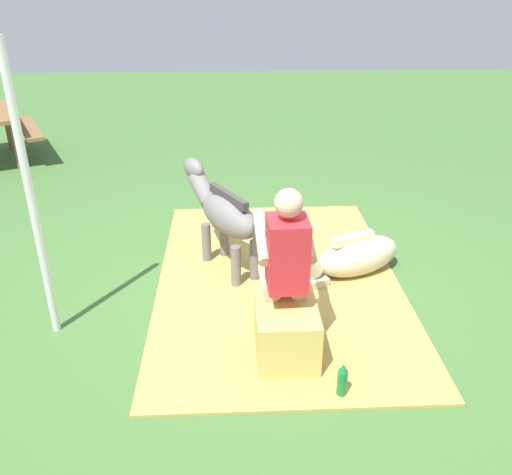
{
  "coord_description": "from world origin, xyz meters",
  "views": [
    {
      "loc": [
        -4.09,
        0.31,
        2.59
      ],
      "look_at": [
        0.03,
        0.11,
        0.55
      ],
      "focal_mm": 37.7,
      "sensor_mm": 36.0,
      "label": 1
    }
  ],
  "objects_px": {
    "hay_bale": "(286,330)",
    "person_seated": "(285,260)",
    "soda_bottle": "(342,381)",
    "pony_standing": "(224,213)",
    "tent_pole_left": "(31,201)",
    "pony_lying": "(350,257)"
  },
  "relations": [
    {
      "from": "hay_bale",
      "to": "person_seated",
      "type": "distance_m",
      "value": 0.52
    },
    {
      "from": "soda_bottle",
      "to": "hay_bale",
      "type": "bearing_deg",
      "value": 35.17
    },
    {
      "from": "pony_standing",
      "to": "tent_pole_left",
      "type": "bearing_deg",
      "value": 125.26
    },
    {
      "from": "hay_bale",
      "to": "pony_standing",
      "type": "relative_size",
      "value": 0.52
    },
    {
      "from": "person_seated",
      "to": "pony_lying",
      "type": "height_order",
      "value": "person_seated"
    },
    {
      "from": "person_seated",
      "to": "pony_lying",
      "type": "relative_size",
      "value": 0.99
    },
    {
      "from": "person_seated",
      "to": "pony_standing",
      "type": "bearing_deg",
      "value": 20.68
    },
    {
      "from": "person_seated",
      "to": "soda_bottle",
      "type": "xyz_separation_m",
      "value": [
        -0.64,
        -0.34,
        -0.58
      ]
    },
    {
      "from": "person_seated",
      "to": "tent_pole_left",
      "type": "relative_size",
      "value": 0.58
    },
    {
      "from": "person_seated",
      "to": "soda_bottle",
      "type": "distance_m",
      "value": 0.93
    },
    {
      "from": "pony_standing",
      "to": "soda_bottle",
      "type": "xyz_separation_m",
      "value": [
        -1.82,
        -0.79,
        -0.44
      ]
    },
    {
      "from": "hay_bale",
      "to": "tent_pole_left",
      "type": "bearing_deg",
      "value": 77.89
    },
    {
      "from": "hay_bale",
      "to": "pony_standing",
      "type": "distance_m",
      "value": 1.47
    },
    {
      "from": "hay_bale",
      "to": "pony_lying",
      "type": "relative_size",
      "value": 0.47
    },
    {
      "from": "person_seated",
      "to": "pony_lying",
      "type": "distance_m",
      "value": 1.33
    },
    {
      "from": "tent_pole_left",
      "to": "pony_lying",
      "type": "bearing_deg",
      "value": -73.39
    },
    {
      "from": "pony_standing",
      "to": "pony_lying",
      "type": "height_order",
      "value": "pony_standing"
    },
    {
      "from": "hay_bale",
      "to": "pony_standing",
      "type": "xyz_separation_m",
      "value": [
        1.35,
        0.45,
        0.36
      ]
    },
    {
      "from": "hay_bale",
      "to": "tent_pole_left",
      "type": "relative_size",
      "value": 0.28
    },
    {
      "from": "pony_standing",
      "to": "tent_pole_left",
      "type": "height_order",
      "value": "tent_pole_left"
    },
    {
      "from": "hay_bale",
      "to": "person_seated",
      "type": "xyz_separation_m",
      "value": [
        0.16,
        0.0,
        0.5
      ]
    },
    {
      "from": "person_seated",
      "to": "pony_standing",
      "type": "height_order",
      "value": "person_seated"
    }
  ]
}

